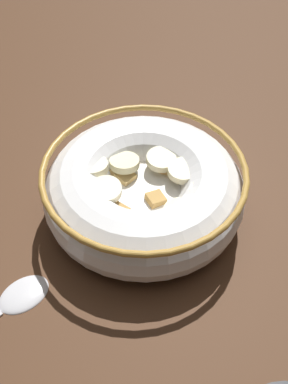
{
  "coord_description": "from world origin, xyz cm",
  "views": [
    {
      "loc": [
        -26.69,
        -17.01,
        37.72
      ],
      "look_at": [
        0.0,
        0.0,
        3.0
      ],
      "focal_mm": 46.76,
      "sensor_mm": 36.0,
      "label": 1
    }
  ],
  "objects": [
    {
      "name": "cereal_bowl",
      "position": [
        -0.01,
        0.0,
        3.27
      ],
      "size": [
        18.91,
        18.91,
        6.12
      ],
      "color": "white",
      "rests_on": "ground_plane"
    },
    {
      "name": "spoon",
      "position": [
        -15.36,
        4.35,
        0.34
      ],
      "size": [
        16.24,
        6.57,
        0.8
      ],
      "color": "silver",
      "rests_on": "ground_plane"
    },
    {
      "name": "ground_plane",
      "position": [
        0.0,
        0.0,
        -1.0
      ],
      "size": [
        108.89,
        108.89,
        2.0
      ],
      "primitive_type": "cube",
      "color": "#472B19"
    }
  ]
}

